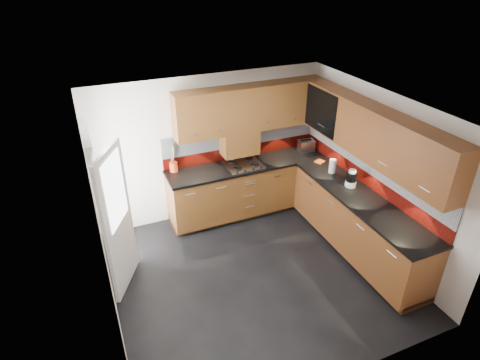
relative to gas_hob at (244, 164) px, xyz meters
name	(u,v)px	position (x,y,z in m)	size (l,w,h in m)	color
room	(258,182)	(-0.45, -1.47, 0.54)	(4.00, 3.80, 2.64)	black
base_cabinets	(298,206)	(0.62, -0.75, -0.52)	(2.70, 3.20, 0.95)	brown
countertop	(299,180)	(0.60, -0.77, -0.04)	(2.72, 3.22, 0.04)	black
backsplash	(306,155)	(0.83, -0.54, 0.25)	(2.70, 3.20, 0.54)	#670F09
upper_cabinets	(312,121)	(0.78, -0.69, 0.88)	(2.50, 3.20, 0.72)	brown
extractor_hood	(240,142)	(0.00, 0.17, 0.32)	(0.60, 0.33, 0.40)	brown
glass_cabinet	(329,108)	(1.26, -0.40, 0.91)	(0.32, 0.80, 0.66)	black
back_door	(107,213)	(-2.23, -0.72, 0.08)	(0.42, 1.19, 2.04)	white
gas_hob	(244,164)	(0.00, 0.00, 0.00)	(0.59, 0.52, 0.05)	silver
utensil_pot	(173,166)	(-1.10, 0.24, 0.08)	(0.13, 0.13, 0.45)	#EC4216
toaster	(306,146)	(1.23, 0.09, 0.08)	(0.29, 0.20, 0.20)	silver
food_processor	(351,179)	(1.19, -1.24, 0.11)	(0.16, 0.16, 0.27)	white
paper_towel	(332,166)	(1.18, -0.78, 0.10)	(0.11, 0.11, 0.23)	white
orange_cloth	(320,162)	(1.21, -0.39, -0.01)	(0.15, 0.13, 0.02)	#D45117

